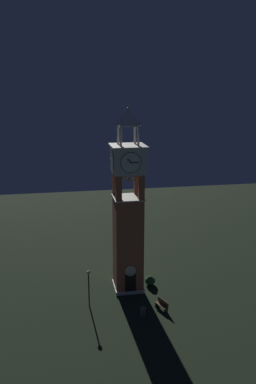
{
  "coord_description": "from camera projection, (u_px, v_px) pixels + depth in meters",
  "views": [
    {
      "loc": [
        -6.66,
        -37.38,
        20.53
      ],
      "look_at": [
        0.0,
        0.0,
        10.33
      ],
      "focal_mm": 37.79,
      "sensor_mm": 36.0,
      "label": 1
    }
  ],
  "objects": [
    {
      "name": "shrub_near_entry",
      "position": [
        117.0,
        270.0,
        44.86
      ],
      "size": [
        0.93,
        0.93,
        1.02
      ],
      "primitive_type": "ellipsoid",
      "color": "#28562D",
      "rests_on": "ground"
    },
    {
      "name": "shrub_behind_bench",
      "position": [
        150.0,
        281.0,
        42.55
      ],
      "size": [
        1.08,
        1.08,
        0.9
      ],
      "primitive_type": "ellipsoid",
      "color": "#28562D",
      "rests_on": "ground"
    },
    {
      "name": "shrub_left_of_tower",
      "position": [
        150.0,
        281.0,
        42.4
      ],
      "size": [
        0.83,
        0.83,
        1.06
      ],
      "primitive_type": "ellipsoid",
      "color": "#28562D",
      "rests_on": "ground"
    },
    {
      "name": "park_bench",
      "position": [
        162.0,
        305.0,
        37.85
      ],
      "size": [
        1.0,
        1.65,
        0.95
      ],
      "color": "brown",
      "rests_on": "ground"
    },
    {
      "name": "lamp_post",
      "position": [
        89.0,
        281.0,
        38.01
      ],
      "size": [
        0.36,
        0.36,
        3.63
      ],
      "color": "black",
      "rests_on": "ground"
    },
    {
      "name": "ground",
      "position": [
        128.0,
        288.0,
        42.0
      ],
      "size": [
        80.0,
        80.0,
        0.0
      ],
      "primitive_type": "plane",
      "color": "black"
    },
    {
      "name": "trash_bin",
      "position": [
        143.0,
        312.0,
        36.88
      ],
      "size": [
        0.52,
        0.52,
        0.8
      ],
      "primitive_type": "cylinder",
      "color": "#4C4C51",
      "rests_on": "ground"
    },
    {
      "name": "clock_tower",
      "position": [
        128.0,
        218.0,
        40.0
      ],
      "size": [
        3.34,
        3.34,
        18.42
      ],
      "color": "#AD5B42",
      "rests_on": "ground"
    }
  ]
}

